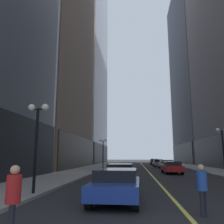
# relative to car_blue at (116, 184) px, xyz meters

# --- Properties ---
(ground_plane) EXTENTS (200.00, 200.00, 0.00)m
(ground_plane) POSITION_rel_car_blue_xyz_m (2.42, 28.42, -0.72)
(ground_plane) COLOR #262628
(sidewalk_left) EXTENTS (4.50, 78.00, 0.15)m
(sidewalk_left) POSITION_rel_car_blue_xyz_m (-5.83, 28.42, -0.64)
(sidewalk_left) COLOR gray
(sidewalk_left) RESTS_ON ground
(sidewalk_right) EXTENTS (4.50, 78.00, 0.15)m
(sidewalk_right) POSITION_rel_car_blue_xyz_m (10.67, 28.42, -0.64)
(sidewalk_right) COLOR gray
(sidewalk_right) RESTS_ON ground
(lane_centre_stripe) EXTENTS (0.16, 70.00, 0.01)m
(lane_centre_stripe) POSITION_rel_car_blue_xyz_m (2.42, 28.42, -0.72)
(lane_centre_stripe) COLOR #E5D64C
(lane_centre_stripe) RESTS_ON ground
(building_left_mid) EXTENTS (11.06, 24.00, 49.64)m
(building_left_mid) POSITION_rel_car_blue_xyz_m (-13.51, 27.92, 24.00)
(building_left_mid) COLOR gray
(building_left_mid) RESTS_ON ground
(building_left_far) EXTENTS (14.63, 26.00, 67.03)m
(building_left_far) POSITION_rel_car_blue_xyz_m (-15.30, 53.42, 32.72)
(building_left_far) COLOR #4C515B
(building_left_far) RESTS_ON ground
(building_right_far) EXTENTS (12.05, 26.00, 50.30)m
(building_right_far) POSITION_rel_car_blue_xyz_m (18.85, 53.42, 24.34)
(building_right_far) COLOR #4C515B
(building_right_far) RESTS_ON ground
(car_blue) EXTENTS (1.97, 4.22, 1.32)m
(car_blue) POSITION_rel_car_blue_xyz_m (0.00, 0.00, 0.00)
(car_blue) COLOR navy
(car_blue) RESTS_ON ground
(car_green) EXTENTS (1.96, 4.58, 1.32)m
(car_green) POSITION_rel_car_blue_xyz_m (-0.26, 6.97, 0.00)
(car_green) COLOR #196038
(car_green) RESTS_ON ground
(car_red) EXTENTS (1.91, 4.59, 1.32)m
(car_red) POSITION_rel_car_blue_xyz_m (4.77, 16.65, 0.00)
(car_red) COLOR #B21919
(car_red) RESTS_ON ground
(car_silver) EXTENTS (2.00, 4.32, 1.32)m
(car_silver) POSITION_rel_car_blue_xyz_m (5.45, 26.63, -0.00)
(car_silver) COLOR #B7B7BC
(car_silver) RESTS_ON ground
(car_grey) EXTENTS (1.75, 4.43, 1.32)m
(car_grey) POSITION_rel_car_blue_xyz_m (5.03, 34.89, -0.00)
(car_grey) COLOR slate
(car_grey) RESTS_ON ground
(car_maroon) EXTENTS (1.84, 4.22, 1.32)m
(car_maroon) POSITION_rel_car_blue_xyz_m (5.07, 44.25, -0.00)
(car_maroon) COLOR maroon
(car_maroon) RESTS_ON ground
(pedestrian_in_red_jacket) EXTENTS (0.45, 0.45, 1.65)m
(pedestrian_in_red_jacket) POSITION_rel_car_blue_xyz_m (-1.98, -4.72, 0.24)
(pedestrian_in_red_jacket) COLOR black
(pedestrian_in_red_jacket) RESTS_ON ground
(pedestrian_in_blue_hoodie) EXTENTS (0.47, 0.47, 1.60)m
(pedestrian_in_blue_hoodie) POSITION_rel_car_blue_xyz_m (2.90, -2.05, 0.21)
(pedestrian_in_blue_hoodie) COLOR black
(pedestrian_in_blue_hoodie) RESTS_ON ground
(street_lamp_left_near) EXTENTS (1.06, 0.36, 4.43)m
(street_lamp_left_near) POSITION_rel_car_blue_xyz_m (-3.98, 1.01, 2.54)
(street_lamp_left_near) COLOR black
(street_lamp_left_near) RESTS_ON ground
(street_lamp_left_far) EXTENTS (1.06, 0.36, 4.43)m
(street_lamp_left_far) POSITION_rel_car_blue_xyz_m (-3.98, 25.61, 2.54)
(street_lamp_left_far) COLOR black
(street_lamp_left_far) RESTS_ON ground
(street_lamp_right_mid) EXTENTS (1.06, 0.36, 4.43)m
(street_lamp_right_mid) POSITION_rel_car_blue_xyz_m (8.82, 12.43, 2.54)
(street_lamp_right_mid) COLOR black
(street_lamp_right_mid) RESTS_ON ground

